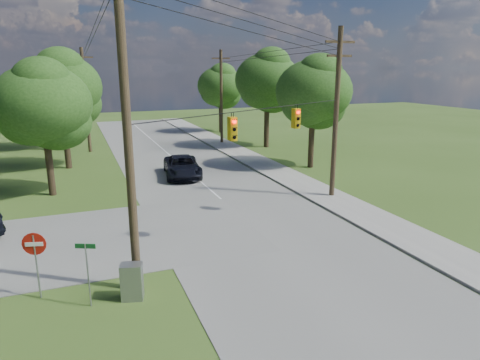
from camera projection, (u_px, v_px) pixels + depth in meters
name	position (u px, v px, depth m)	size (l,w,h in m)	color
ground	(254.00, 273.00, 17.44)	(140.00, 140.00, 0.00)	#37521B
main_road	(251.00, 225.00, 22.65)	(10.00, 100.00, 0.03)	gray
sidewalk_east	(357.00, 210.00, 24.99)	(2.60, 100.00, 0.12)	#A8A69E
pole_sw	(127.00, 124.00, 14.61)	(2.00, 0.32, 12.00)	#4C3C27
pole_ne	(336.00, 112.00, 26.39)	(2.00, 0.32, 10.50)	#4C3C27
pole_north_e	(221.00, 96.00, 46.31)	(2.00, 0.32, 10.00)	#4C3C27
pole_north_w	(86.00, 100.00, 41.44)	(2.00, 0.32, 10.00)	#4C3C27
power_lines	(203.00, 50.00, 26.06)	(13.93, 29.62, 4.93)	black
traffic_signals	(267.00, 123.00, 20.94)	(4.91, 3.27, 1.05)	gold
tree_w_near	(43.00, 104.00, 26.66)	(6.00, 6.00, 8.40)	#3E2E1F
tree_w_mid	(61.00, 88.00, 34.06)	(6.40, 6.40, 9.22)	#3E2E1F
tree_w_far	(41.00, 87.00, 42.45)	(6.00, 6.00, 8.73)	#3E2E1F
tree_e_near	(313.00, 92.00, 34.49)	(6.20, 6.20, 8.81)	#3E2E1F
tree_e_mid	(267.00, 80.00, 43.52)	(6.60, 6.60, 9.64)	#3E2E1F
tree_e_far	(220.00, 86.00, 54.24)	(5.80, 5.80, 8.32)	#3E2E1F
car_main_north	(182.00, 166.00, 32.68)	(2.58, 5.59, 1.55)	black
control_cabinet	(132.00, 282.00, 15.30)	(0.75, 0.54, 1.36)	gray
do_not_enter_sign	(35.00, 251.00, 15.08)	(0.82, 0.25, 2.52)	gray
street_name_sign	(87.00, 266.00, 14.60)	(0.66, 0.33, 2.36)	gray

